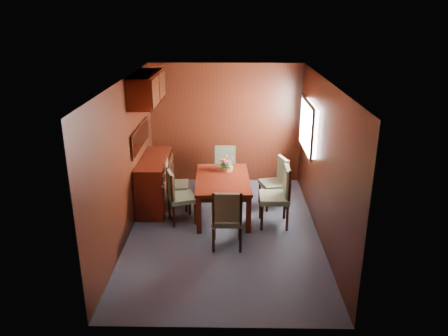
{
  "coord_description": "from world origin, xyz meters",
  "views": [
    {
      "loc": [
        0.11,
        -6.24,
        3.39
      ],
      "look_at": [
        0.0,
        0.11,
        1.05
      ],
      "focal_mm": 35.0,
      "sensor_mm": 36.0,
      "label": 1
    }
  ],
  "objects_px": {
    "dining_table": "(223,183)",
    "chair_head": "(227,216)",
    "chair_right_near": "(279,192)",
    "chair_left_near": "(177,194)",
    "flower_centerpiece": "(226,164)",
    "sideboard": "(155,182)"
  },
  "relations": [
    {
      "from": "flower_centerpiece",
      "to": "sideboard",
      "type": "bearing_deg",
      "value": -179.54
    },
    {
      "from": "chair_head",
      "to": "flower_centerpiece",
      "type": "xyz_separation_m",
      "value": [
        -0.04,
        1.53,
        0.27
      ]
    },
    {
      "from": "dining_table",
      "to": "chair_head",
      "type": "relative_size",
      "value": 1.55
    },
    {
      "from": "dining_table",
      "to": "chair_left_near",
      "type": "bearing_deg",
      "value": -161.59
    },
    {
      "from": "dining_table",
      "to": "flower_centerpiece",
      "type": "bearing_deg",
      "value": 80.1
    },
    {
      "from": "sideboard",
      "to": "chair_right_near",
      "type": "bearing_deg",
      "value": -18.89
    },
    {
      "from": "chair_head",
      "to": "flower_centerpiece",
      "type": "relative_size",
      "value": 3.63
    },
    {
      "from": "sideboard",
      "to": "flower_centerpiece",
      "type": "bearing_deg",
      "value": 0.46
    },
    {
      "from": "chair_head",
      "to": "dining_table",
      "type": "bearing_deg",
      "value": 93.95
    },
    {
      "from": "chair_left_near",
      "to": "flower_centerpiece",
      "type": "bearing_deg",
      "value": 111.16
    },
    {
      "from": "chair_left_near",
      "to": "chair_right_near",
      "type": "relative_size",
      "value": 0.88
    },
    {
      "from": "chair_right_near",
      "to": "chair_left_near",
      "type": "bearing_deg",
      "value": 88.03
    },
    {
      "from": "chair_head",
      "to": "flower_centerpiece",
      "type": "distance_m",
      "value": 1.55
    },
    {
      "from": "chair_right_near",
      "to": "chair_head",
      "type": "bearing_deg",
      "value": 133.73
    },
    {
      "from": "sideboard",
      "to": "chair_left_near",
      "type": "xyz_separation_m",
      "value": [
        0.48,
        -0.66,
        0.06
      ]
    },
    {
      "from": "sideboard",
      "to": "flower_centerpiece",
      "type": "relative_size",
      "value": 5.32
    },
    {
      "from": "chair_left_near",
      "to": "flower_centerpiece",
      "type": "xyz_separation_m",
      "value": [
        0.79,
        0.67,
        0.3
      ]
    },
    {
      "from": "chair_left_near",
      "to": "flower_centerpiece",
      "type": "relative_size",
      "value": 3.46
    },
    {
      "from": "chair_left_near",
      "to": "dining_table",
      "type": "bearing_deg",
      "value": 92.05
    },
    {
      "from": "dining_table",
      "to": "chair_head",
      "type": "height_order",
      "value": "chair_head"
    },
    {
      "from": "chair_right_near",
      "to": "chair_head",
      "type": "height_order",
      "value": "chair_right_near"
    },
    {
      "from": "sideboard",
      "to": "dining_table",
      "type": "xyz_separation_m",
      "value": [
        1.22,
        -0.37,
        0.13
      ]
    }
  ]
}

